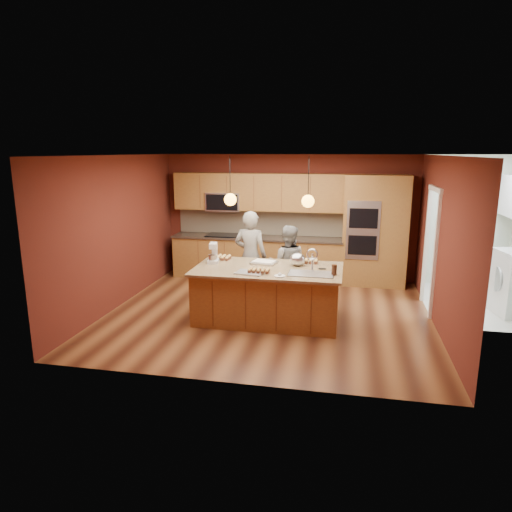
% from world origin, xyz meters
% --- Properties ---
extents(floor, '(5.50, 5.50, 0.00)m').
position_xyz_m(floor, '(0.00, 0.00, 0.00)').
color(floor, '#422012').
rests_on(floor, ground).
extents(ceiling, '(5.50, 5.50, 0.00)m').
position_xyz_m(ceiling, '(0.00, 0.00, 2.70)').
color(ceiling, silver).
rests_on(ceiling, ground).
extents(wall_back, '(5.50, 0.00, 5.50)m').
position_xyz_m(wall_back, '(0.00, 2.50, 1.35)').
color(wall_back, '#531D15').
rests_on(wall_back, ground).
extents(wall_front, '(5.50, 0.00, 5.50)m').
position_xyz_m(wall_front, '(0.00, -2.50, 1.35)').
color(wall_front, '#531D15').
rests_on(wall_front, ground).
extents(wall_left, '(0.00, 5.00, 5.00)m').
position_xyz_m(wall_left, '(-2.75, 0.00, 1.35)').
color(wall_left, '#531D15').
rests_on(wall_left, ground).
extents(wall_right, '(0.00, 5.00, 5.00)m').
position_xyz_m(wall_right, '(2.75, 0.00, 1.35)').
color(wall_right, '#531D15').
rests_on(wall_right, ground).
extents(cabinet_run, '(3.74, 0.64, 2.30)m').
position_xyz_m(cabinet_run, '(-0.68, 2.25, 0.98)').
color(cabinet_run, brown).
rests_on(cabinet_run, floor).
extents(oven_column, '(1.30, 0.62, 2.30)m').
position_xyz_m(oven_column, '(1.85, 2.19, 1.15)').
color(oven_column, brown).
rests_on(oven_column, floor).
extents(doorway_trim, '(0.08, 1.11, 2.20)m').
position_xyz_m(doorway_trim, '(2.73, 0.80, 1.05)').
color(doorway_trim, white).
rests_on(doorway_trim, wall_right).
extents(pendant_left, '(0.20, 0.20, 0.80)m').
position_xyz_m(pendant_left, '(-0.59, -0.26, 2.00)').
color(pendant_left, black).
rests_on(pendant_left, ceiling).
extents(pendant_right, '(0.20, 0.20, 0.80)m').
position_xyz_m(pendant_right, '(0.66, -0.26, 2.00)').
color(pendant_right, black).
rests_on(pendant_right, ceiling).
extents(island, '(2.42, 1.35, 1.27)m').
position_xyz_m(island, '(0.05, -0.27, 0.46)').
color(island, brown).
rests_on(island, floor).
extents(person_left, '(0.67, 0.49, 1.70)m').
position_xyz_m(person_left, '(-0.46, 0.66, 0.85)').
color(person_left, black).
rests_on(person_left, floor).
extents(person_right, '(0.73, 0.58, 1.46)m').
position_xyz_m(person_right, '(0.24, 0.66, 0.73)').
color(person_right, gray).
rests_on(person_right, floor).
extents(stand_mixer, '(0.21, 0.27, 0.34)m').
position_xyz_m(stand_mixer, '(-0.95, -0.09, 1.04)').
color(stand_mixer, silver).
rests_on(stand_mixer, island).
extents(sheet_cake, '(0.46, 0.38, 0.05)m').
position_xyz_m(sheet_cake, '(-0.08, 0.01, 0.91)').
color(sheet_cake, silver).
rests_on(sheet_cake, island).
extents(cooling_rack, '(0.48, 0.37, 0.02)m').
position_xyz_m(cooling_rack, '(-0.18, -0.65, 0.90)').
color(cooling_rack, '#B7B9BF').
rests_on(cooling_rack, island).
extents(mixing_bowl, '(0.27, 0.27, 0.23)m').
position_xyz_m(mixing_bowl, '(0.49, -0.01, 1.00)').
color(mixing_bowl, silver).
rests_on(mixing_bowl, island).
extents(plate, '(0.17, 0.17, 0.01)m').
position_xyz_m(plate, '(0.30, -0.74, 0.90)').
color(plate, silver).
rests_on(plate, island).
extents(tumbler, '(0.08, 0.08, 0.17)m').
position_xyz_m(tumbler, '(1.12, -0.49, 0.97)').
color(tumbler, '#3B2013').
rests_on(tumbler, island).
extents(phone, '(0.13, 0.08, 0.01)m').
position_xyz_m(phone, '(0.92, -0.17, 0.90)').
color(phone, black).
rests_on(phone, island).
extents(cupcakes_left, '(0.25, 0.25, 0.08)m').
position_xyz_m(cupcakes_left, '(-0.84, 0.17, 0.93)').
color(cupcakes_left, '#DAB062').
rests_on(cupcakes_left, island).
extents(cupcakes_rack, '(0.35, 0.21, 0.06)m').
position_xyz_m(cupcakes_rack, '(-0.05, -0.62, 0.94)').
color(cupcakes_rack, '#DAB062').
rests_on(cupcakes_rack, island).
extents(cupcakes_right, '(0.25, 0.17, 0.08)m').
position_xyz_m(cupcakes_right, '(0.71, 0.19, 0.93)').
color(cupcakes_right, '#DAB062').
rests_on(cupcakes_right, island).
extents(dryer, '(0.69, 0.70, 0.92)m').
position_xyz_m(dryer, '(4.19, 1.64, 0.46)').
color(dryer, silver).
rests_on(dryer, floor).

